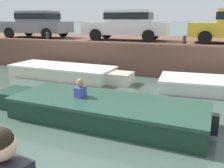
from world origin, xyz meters
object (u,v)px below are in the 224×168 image
car_leftmost_grey (37,23)px  mooring_bollard_west (48,36)px  boat_moored_west_cream (67,72)px  motorboat_passing (98,109)px  car_left_inner_white (127,24)px  mooring_bollard_mid (184,40)px

car_leftmost_grey → mooring_bollard_west: size_ratio=9.31×
boat_moored_west_cream → car_leftmost_grey: (-4.02, 3.57, 1.96)m
motorboat_passing → car_leftmost_grey: (-7.11, 7.29, 1.95)m
car_left_inner_white → mooring_bollard_mid: bearing=-30.2°
motorboat_passing → car_left_inner_white: size_ratio=1.35×
car_leftmost_grey → mooring_bollard_mid: (8.69, -1.79, -0.61)m
car_leftmost_grey → boat_moored_west_cream: bearing=-41.6°
car_left_inner_white → mooring_bollard_west: bearing=-154.0°
mooring_bollard_mid → boat_moored_west_cream: bearing=-159.1°
boat_moored_west_cream → mooring_bollard_mid: 5.18m
boat_moored_west_cream → mooring_bollard_mid: mooring_bollard_mid is taller
car_leftmost_grey → mooring_bollard_mid: car_leftmost_grey is taller
boat_moored_west_cream → car_leftmost_grey: car_leftmost_grey is taller
mooring_bollard_west → boat_moored_west_cream: bearing=-40.5°
car_leftmost_grey → car_left_inner_white: size_ratio=0.93×
car_left_inner_white → mooring_bollard_west: 4.14m
car_left_inner_white → mooring_bollard_mid: (3.08, -1.79, -0.61)m
car_leftmost_grey → mooring_bollard_mid: 8.89m
motorboat_passing → car_leftmost_grey: bearing=134.3°
motorboat_passing → mooring_bollard_west: 7.67m
car_leftmost_grey → car_left_inner_white: (5.61, 0.00, 0.00)m
boat_moored_west_cream → motorboat_passing: (3.09, -3.72, 0.01)m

